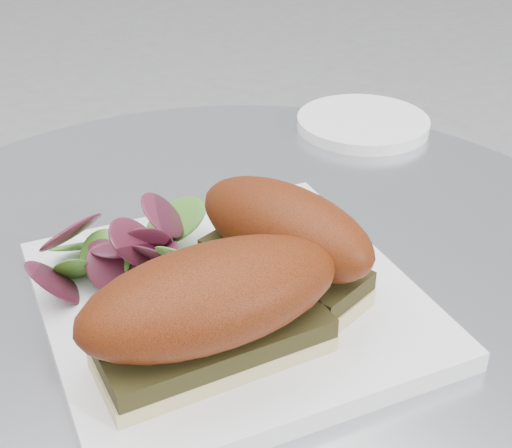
{
  "coord_description": "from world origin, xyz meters",
  "views": [
    {
      "loc": [
        -0.28,
        -0.38,
        1.06
      ],
      "look_at": [
        0.02,
        -0.0,
        0.77
      ],
      "focal_mm": 50.0,
      "sensor_mm": 36.0,
      "label": 1
    }
  ],
  "objects_px": {
    "plate": "(230,301)",
    "sandwich_right": "(284,238)",
    "sandwich_left": "(213,307)",
    "saucer": "(363,123)"
  },
  "relations": [
    {
      "from": "plate",
      "to": "saucer",
      "type": "xyz_separation_m",
      "value": [
        0.32,
        0.18,
        -0.0
      ]
    },
    {
      "from": "plate",
      "to": "saucer",
      "type": "bearing_deg",
      "value": 28.92
    },
    {
      "from": "sandwich_left",
      "to": "saucer",
      "type": "bearing_deg",
      "value": 42.38
    },
    {
      "from": "sandwich_right",
      "to": "saucer",
      "type": "bearing_deg",
      "value": 114.19
    },
    {
      "from": "sandwich_left",
      "to": "sandwich_right",
      "type": "height_order",
      "value": "same"
    },
    {
      "from": "saucer",
      "to": "sandwich_right",
      "type": "bearing_deg",
      "value": -145.54
    },
    {
      "from": "sandwich_left",
      "to": "saucer",
      "type": "relative_size",
      "value": 1.23
    },
    {
      "from": "saucer",
      "to": "plate",
      "type": "bearing_deg",
      "value": -151.08
    },
    {
      "from": "plate",
      "to": "sandwich_right",
      "type": "relative_size",
      "value": 1.67
    },
    {
      "from": "plate",
      "to": "sandwich_left",
      "type": "relative_size",
      "value": 1.42
    }
  ]
}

